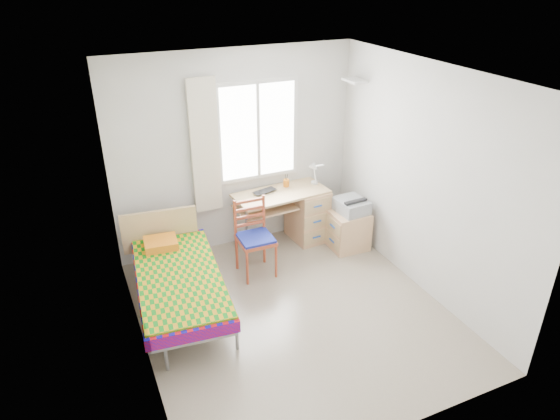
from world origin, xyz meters
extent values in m
plane|color=#BCAD93|center=(0.00, 0.00, 0.00)|extent=(3.50, 3.50, 0.00)
plane|color=white|center=(0.00, 0.00, 2.60)|extent=(3.50, 3.50, 0.00)
plane|color=silver|center=(0.00, 1.75, 1.30)|extent=(3.20, 0.00, 3.20)
plane|color=silver|center=(-1.60, 0.00, 1.30)|extent=(0.00, 3.50, 3.50)
plane|color=silver|center=(1.60, 0.00, 1.30)|extent=(0.00, 3.50, 3.50)
cube|color=white|center=(0.30, 1.73, 1.55)|extent=(1.10, 0.04, 1.30)
cube|color=white|center=(0.30, 1.72, 1.55)|extent=(1.00, 0.02, 1.20)
cube|color=white|center=(0.30, 1.72, 1.55)|extent=(0.04, 0.02, 1.20)
cube|color=#F6EDCB|center=(-0.42, 1.68, 1.45)|extent=(0.35, 0.05, 1.70)
cube|color=white|center=(1.49, 1.40, 2.15)|extent=(0.20, 0.32, 0.03)
cube|color=gray|center=(-1.12, 0.55, 0.32)|extent=(1.03, 1.96, 0.06)
cube|color=red|center=(-1.12, 0.55, 0.39)|extent=(1.07, 1.98, 0.13)
cube|color=#C9920E|center=(-1.12, 0.53, 0.47)|extent=(1.04, 1.86, 0.03)
cube|color=tan|center=(-1.12, 1.46, 0.56)|extent=(0.91, 0.14, 0.52)
cube|color=orange|center=(-1.17, 1.19, 0.53)|extent=(0.41, 0.36, 0.09)
cylinder|color=gray|center=(-1.47, -0.29, 0.15)|extent=(0.04, 0.04, 0.30)
cylinder|color=gray|center=(-0.76, 1.39, 0.15)|extent=(0.04, 0.04, 0.30)
cube|color=tan|center=(0.49, 1.44, 0.76)|extent=(1.28, 0.66, 0.03)
cube|color=tan|center=(0.90, 1.44, 0.37)|extent=(0.47, 0.58, 0.74)
cube|color=tan|center=(0.27, 1.44, 0.60)|extent=(0.79, 0.58, 0.02)
cylinder|color=gray|center=(-0.08, 1.20, 0.37)|extent=(0.03, 0.03, 0.74)
cylinder|color=gray|center=(-0.08, 1.67, 0.37)|extent=(0.03, 0.03, 0.74)
cube|color=#AF4021|center=(-0.08, 0.90, 0.47)|extent=(0.42, 0.42, 0.04)
cube|color=navy|center=(-0.08, 0.90, 0.50)|extent=(0.40, 0.40, 0.04)
cube|color=#AF4021|center=(-0.08, 1.09, 0.76)|extent=(0.37, 0.03, 0.41)
cylinder|color=#AF4021|center=(-0.27, 0.71, 0.23)|extent=(0.03, 0.03, 0.47)
cylinder|color=#AF4021|center=(0.10, 1.09, 0.48)|extent=(0.04, 0.04, 0.95)
cube|color=tan|center=(1.28, 0.97, 0.26)|extent=(0.49, 0.44, 0.52)
cube|color=tan|center=(1.04, 0.97, 0.38)|extent=(0.02, 0.39, 0.19)
cube|color=tan|center=(1.04, 0.97, 0.16)|extent=(0.02, 0.39, 0.19)
cube|color=#9B9FA3|center=(1.31, 1.00, 0.61)|extent=(0.39, 0.44, 0.17)
cube|color=black|center=(1.31, 1.00, 0.70)|extent=(0.31, 0.36, 0.02)
imported|color=black|center=(0.31, 1.48, 0.78)|extent=(0.37, 0.28, 0.03)
cylinder|color=orange|center=(0.64, 1.59, 0.82)|extent=(0.10, 0.10, 0.10)
cylinder|color=white|center=(1.03, 1.52, 0.79)|extent=(0.10, 0.10, 0.03)
cylinder|color=white|center=(1.03, 1.52, 0.93)|extent=(0.02, 0.11, 0.26)
cylinder|color=white|center=(1.01, 1.44, 1.06)|extent=(0.12, 0.23, 0.11)
cone|color=white|center=(0.93, 1.34, 1.09)|extent=(0.14, 0.15, 0.12)
imported|color=gray|center=(0.32, 1.42, 0.59)|extent=(0.21, 0.25, 0.02)
camera|label=1|loc=(-1.95, -3.99, 3.50)|focal=32.00mm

